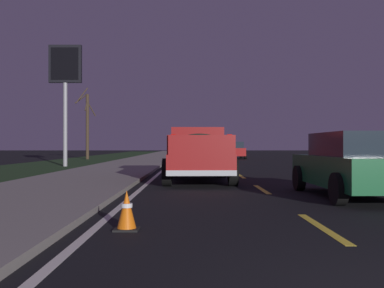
{
  "coord_description": "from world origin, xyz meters",
  "views": [
    {
      "loc": [
        -2.84,
        1.95,
        1.24
      ],
      "look_at": [
        14.52,
        1.95,
        1.29
      ],
      "focal_mm": 40.45,
      "sensor_mm": 36.0,
      "label": 1
    }
  ],
  "objects_px": {
    "bare_tree_far": "(87,124)",
    "traffic_cone_near": "(127,211)",
    "sedan_green": "(354,164)",
    "pickup_truck": "(198,153)",
    "sedan_red": "(233,150)",
    "gas_price_sign": "(65,75)"
  },
  "relations": [
    {
      "from": "sedan_green",
      "to": "traffic_cone_near",
      "type": "relative_size",
      "value": 7.65
    },
    {
      "from": "pickup_truck",
      "to": "gas_price_sign",
      "type": "distance_m",
      "value": 13.47
    },
    {
      "from": "bare_tree_far",
      "to": "traffic_cone_near",
      "type": "relative_size",
      "value": 10.94
    },
    {
      "from": "sedan_green",
      "to": "bare_tree_far",
      "type": "distance_m",
      "value": 30.93
    },
    {
      "from": "pickup_truck",
      "to": "bare_tree_far",
      "type": "relative_size",
      "value": 0.86
    },
    {
      "from": "pickup_truck",
      "to": "bare_tree_far",
      "type": "xyz_separation_m",
      "value": [
        23.27,
        9.48,
        2.14
      ]
    },
    {
      "from": "bare_tree_far",
      "to": "traffic_cone_near",
      "type": "height_order",
      "value": "bare_tree_far"
    },
    {
      "from": "pickup_truck",
      "to": "sedan_green",
      "type": "height_order",
      "value": "pickup_truck"
    },
    {
      "from": "sedan_red",
      "to": "gas_price_sign",
      "type": "xyz_separation_m",
      "value": [
        -14.3,
        11.18,
        4.55
      ]
    },
    {
      "from": "pickup_truck",
      "to": "sedan_red",
      "type": "distance_m",
      "value": 24.79
    },
    {
      "from": "pickup_truck",
      "to": "sedan_red",
      "type": "height_order",
      "value": "pickup_truck"
    },
    {
      "from": "traffic_cone_near",
      "to": "sedan_green",
      "type": "bearing_deg",
      "value": -50.45
    },
    {
      "from": "bare_tree_far",
      "to": "gas_price_sign",
      "type": "bearing_deg",
      "value": -171.77
    },
    {
      "from": "gas_price_sign",
      "to": "bare_tree_far",
      "type": "distance_m",
      "value": 13.35
    },
    {
      "from": "gas_price_sign",
      "to": "bare_tree_far",
      "type": "height_order",
      "value": "gas_price_sign"
    },
    {
      "from": "sedan_red",
      "to": "traffic_cone_near",
      "type": "height_order",
      "value": "sedan_red"
    },
    {
      "from": "pickup_truck",
      "to": "sedan_red",
      "type": "relative_size",
      "value": 1.24
    },
    {
      "from": "sedan_green",
      "to": "bare_tree_far",
      "type": "relative_size",
      "value": 0.7
    },
    {
      "from": "pickup_truck",
      "to": "sedan_red",
      "type": "bearing_deg",
      "value": -8.32
    },
    {
      "from": "sedan_green",
      "to": "traffic_cone_near",
      "type": "bearing_deg",
      "value": 129.55
    },
    {
      "from": "sedan_red",
      "to": "gas_price_sign",
      "type": "relative_size",
      "value": 0.62
    },
    {
      "from": "gas_price_sign",
      "to": "traffic_cone_near",
      "type": "bearing_deg",
      "value": -161.14
    }
  ]
}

